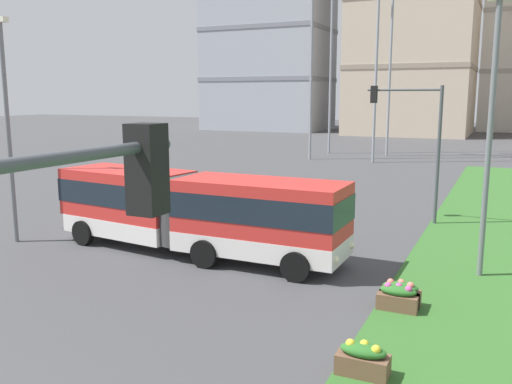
% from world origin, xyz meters
% --- Properties ---
extents(articulated_bus, '(11.97, 3.37, 3.00)m').
position_xyz_m(articulated_bus, '(-0.96, 13.31, 1.65)').
color(articulated_bus, red).
rests_on(articulated_bus, ground).
extents(flower_planter_2, '(1.10, 0.56, 0.74)m').
position_xyz_m(flower_planter_2, '(7.12, 6.79, 0.43)').
color(flower_planter_2, brown).
rests_on(flower_planter_2, grass_median).
extents(flower_planter_3, '(1.10, 0.56, 0.74)m').
position_xyz_m(flower_planter_3, '(7.12, 10.73, 0.43)').
color(flower_planter_3, brown).
rests_on(flower_planter_3, grass_median).
extents(flower_planter_4, '(1.10, 0.56, 0.74)m').
position_xyz_m(flower_planter_4, '(7.12, 11.07, 0.43)').
color(flower_planter_4, brown).
rests_on(flower_planter_4, grass_median).
extents(traffic_light_far_right, '(3.42, 0.28, 6.38)m').
position_xyz_m(traffic_light_far_right, '(5.68, 22.00, 4.33)').
color(traffic_light_far_right, '#474C51').
rests_on(traffic_light_far_right, ground).
extents(streetlight_left, '(0.70, 0.28, 8.89)m').
position_xyz_m(streetlight_left, '(-8.50, 11.67, 4.89)').
color(streetlight_left, slate).
rests_on(streetlight_left, ground).
extents(streetlight_median, '(0.70, 0.28, 8.95)m').
position_xyz_m(streetlight_median, '(9.02, 14.84, 4.92)').
color(streetlight_median, slate).
rests_on(streetlight_median, ground).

